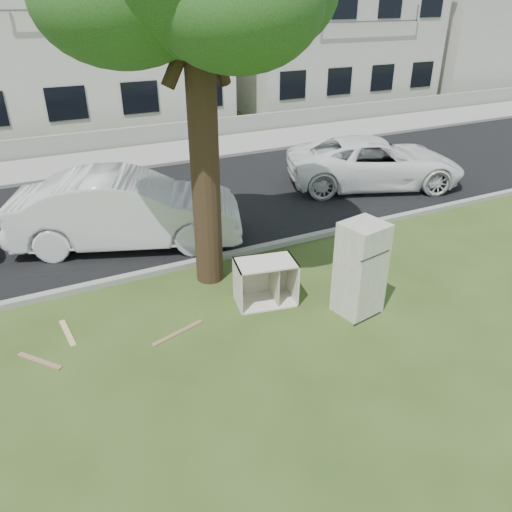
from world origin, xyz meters
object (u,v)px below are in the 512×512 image
cabinet (265,282)px  car_right (375,162)px  car_center (127,209)px  fridge (360,269)px

cabinet → car_right: size_ratio=0.21×
car_right → car_center: bearing=115.9°
fridge → cabinet: (-1.36, 1.00, -0.44)m
cabinet → car_right: car_right is taller
cabinet → car_center: 4.02m
cabinet → car_right: bearing=47.3°
fridge → cabinet: 1.75m
cabinet → car_right: 7.35m
fridge → car_center: bearing=112.7°
fridge → car_center: (-3.02, 4.64, -0.03)m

